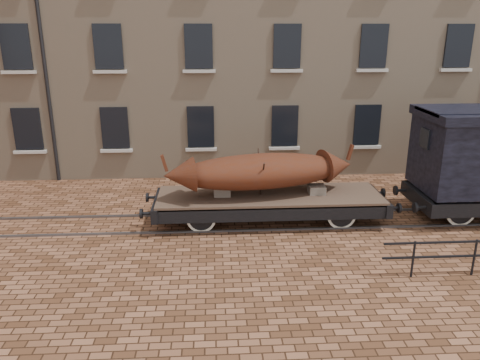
{
  "coord_description": "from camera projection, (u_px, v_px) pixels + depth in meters",
  "views": [
    {
      "loc": [
        -2.02,
        -14.16,
        6.06
      ],
      "look_at": [
        -1.14,
        0.5,
        1.3
      ],
      "focal_mm": 35.0,
      "sensor_mm": 36.0,
      "label": 1
    }
  ],
  "objects": [
    {
      "name": "flatcar_wagon",
      "position": [
        269.0,
        200.0,
        15.18
      ],
      "size": [
        8.14,
        2.21,
        1.23
      ],
      "color": "#413529",
      "rests_on": "ground"
    },
    {
      "name": "rail_track",
      "position": [
        275.0,
        221.0,
        15.42
      ],
      "size": [
        30.0,
        1.52,
        0.06
      ],
      "color": "#59595E",
      "rests_on": "ground"
    },
    {
      "name": "warehouse_cream",
      "position": [
        313.0,
        9.0,
        22.92
      ],
      "size": [
        40.0,
        10.19,
        14.0
      ],
      "color": "tan",
      "rests_on": "ground"
    },
    {
      "name": "iron_boat",
      "position": [
        261.0,
        171.0,
        14.86
      ],
      "size": [
        6.23,
        2.53,
        1.51
      ],
      "color": "#4D1D0C",
      "rests_on": "flatcar_wagon"
    },
    {
      "name": "ground",
      "position": [
        275.0,
        221.0,
        15.43
      ],
      "size": [
        90.0,
        90.0,
        0.0
      ],
      "primitive_type": "plane",
      "color": "#4C2C1A"
    }
  ]
}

